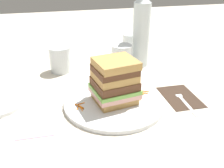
{
  "coord_description": "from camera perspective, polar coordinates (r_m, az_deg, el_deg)",
  "views": [
    {
      "loc": [
        -0.15,
        -0.63,
        0.39
      ],
      "look_at": [
        0.02,
        0.02,
        0.05
      ],
      "focal_mm": 40.24,
      "sensor_mm": 36.0,
      "label": 1
    }
  ],
  "objects": [
    {
      "name": "water_bottle",
      "position": [
        0.99,
        6.65,
        11.82
      ],
      "size": [
        0.07,
        0.07,
        0.31
      ],
      "color": "silver",
      "rests_on": "ground_plane"
    },
    {
      "name": "ground_plane",
      "position": [
        0.75,
        -0.83,
        -4.35
      ],
      "size": [
        3.0,
        3.0,
        0.0
      ],
      "primitive_type": "plane",
      "color": "beige"
    },
    {
      "name": "main_plate",
      "position": [
        0.75,
        0.56,
        -4.18
      ],
      "size": [
        0.3,
        0.3,
        0.01
      ],
      "primitive_type": "cylinder",
      "color": "white",
      "rests_on": "ground_plane"
    },
    {
      "name": "sandwich",
      "position": [
        0.71,
        0.62,
        0.6
      ],
      "size": [
        0.14,
        0.13,
        0.13
      ],
      "color": "tan",
      "rests_on": "main_plate"
    },
    {
      "name": "napkin_dark",
      "position": [
        0.81,
        15.23,
        -2.81
      ],
      "size": [
        0.1,
        0.15,
        0.0
      ],
      "primitive_type": "cube",
      "rotation": [
        0.0,
        0.0,
        -0.02
      ],
      "color": "#38281E",
      "rests_on": "ground_plane"
    },
    {
      "name": "carrot_shred_12",
      "position": [
        0.8,
        7.55,
        -1.64
      ],
      "size": [
        0.02,
        0.02,
        0.0
      ],
      "primitive_type": "cylinder",
      "rotation": [
        0.0,
        1.57,
        2.57
      ],
      "color": "orange",
      "rests_on": "main_plate"
    },
    {
      "name": "carrot_shred_11",
      "position": [
        0.76,
        6.09,
        -2.97
      ],
      "size": [
        0.01,
        0.02,
        0.0
      ],
      "primitive_type": "cylinder",
      "rotation": [
        0.0,
        1.57,
        5.3
      ],
      "color": "orange",
      "rests_on": "main_plate"
    },
    {
      "name": "knife",
      "position": [
        0.73,
        -13.88,
        -6.28
      ],
      "size": [
        0.02,
        0.2,
        0.0
      ],
      "color": "silver",
      "rests_on": "ground_plane"
    },
    {
      "name": "carrot_shred_1",
      "position": [
        0.71,
        -7.77,
        -5.27
      ],
      "size": [
        0.01,
        0.03,
        0.0
      ],
      "primitive_type": "cylinder",
      "rotation": [
        0.0,
        1.57,
        4.41
      ],
      "color": "orange",
      "rests_on": "main_plate"
    },
    {
      "name": "carrot_shred_5",
      "position": [
        0.79,
        5.67,
        -1.93
      ],
      "size": [
        0.01,
        0.03,
        0.0
      ],
      "primitive_type": "cylinder",
      "rotation": [
        0.0,
        1.57,
        4.39
      ],
      "color": "orange",
      "rests_on": "main_plate"
    },
    {
      "name": "carrot_shred_13",
      "position": [
        0.79,
        5.34,
        -1.88
      ],
      "size": [
        0.02,
        0.03,
        0.0
      ],
      "primitive_type": "cylinder",
      "rotation": [
        0.0,
        1.57,
        4.1
      ],
      "color": "orange",
      "rests_on": "main_plate"
    },
    {
      "name": "empty_tumbler_1",
      "position": [
        0.97,
        -11.65,
        5.5
      ],
      "size": [
        0.08,
        0.08,
        0.1
      ],
      "primitive_type": "cylinder",
      "color": "silver",
      "rests_on": "ground_plane"
    },
    {
      "name": "carrot_shred_8",
      "position": [
        0.78,
        5.67,
        -2.12
      ],
      "size": [
        0.01,
        0.03,
        0.0
      ],
      "primitive_type": "cylinder",
      "rotation": [
        0.0,
        1.57,
        1.41
      ],
      "color": "orange",
      "rests_on": "main_plate"
    },
    {
      "name": "fork",
      "position": [
        0.79,
        15.92,
        -3.39
      ],
      "size": [
        0.02,
        0.17,
        0.0
      ],
      "color": "silver",
      "rests_on": "napkin_dark"
    },
    {
      "name": "carrot_shred_10",
      "position": [
        0.79,
        6.3,
        -1.88
      ],
      "size": [
        0.02,
        0.03,
        0.0
      ],
      "primitive_type": "cylinder",
      "rotation": [
        0.0,
        1.57,
        5.32
      ],
      "color": "orange",
      "rests_on": "main_plate"
    },
    {
      "name": "juice_glass",
      "position": [
        0.96,
        2.21,
        5.61
      ],
      "size": [
        0.08,
        0.08,
        0.1
      ],
      "color": "white",
      "rests_on": "ground_plane"
    },
    {
      "name": "carrot_shred_3",
      "position": [
        0.71,
        -7.0,
        -5.59
      ],
      "size": [
        0.01,
        0.02,
        0.0
      ],
      "primitive_type": "cylinder",
      "rotation": [
        0.0,
        1.57,
        4.85
      ],
      "color": "orange",
      "rests_on": "main_plate"
    },
    {
      "name": "carrot_shred_6",
      "position": [
        0.78,
        6.31,
        -2.35
      ],
      "size": [
        0.03,
        0.01,
        0.0
      ],
      "primitive_type": "cylinder",
      "rotation": [
        0.0,
        1.57,
        0.27
      ],
      "color": "orange",
      "rests_on": "main_plate"
    },
    {
      "name": "carrot_shred_9",
      "position": [
        0.79,
        7.05,
        -1.94
      ],
      "size": [
        0.03,
        0.02,
        0.0
      ],
      "primitive_type": "cylinder",
      "rotation": [
        0.0,
        1.57,
        2.53
      ],
      "color": "orange",
      "rests_on": "main_plate"
    },
    {
      "name": "carrot_shred_7",
      "position": [
        0.76,
        6.61,
        -3.06
      ],
      "size": [
        0.02,
        0.03,
        0.0
      ],
      "primitive_type": "cylinder",
      "rotation": [
        0.0,
        1.57,
        4.25
      ],
      "color": "orange",
      "rests_on": "main_plate"
    },
    {
      "name": "empty_tumbler_0",
      "position": [
        1.14,
        4.16,
        9.01
      ],
      "size": [
        0.07,
        0.07,
        0.09
      ],
      "primitive_type": "cylinder",
      "color": "silver",
      "rests_on": "ground_plane"
    },
    {
      "name": "carrot_shred_0",
      "position": [
        0.73,
        -7.3,
        -4.5
      ],
      "size": [
        0.03,
        0.01,
        0.0
      ],
      "primitive_type": "cylinder",
      "rotation": [
        0.0,
        1.57,
        0.28
      ],
      "color": "orange",
      "rests_on": "main_plate"
    },
    {
      "name": "carrot_shred_4",
      "position": [
        0.72,
        -7.49,
        -4.94
      ],
      "size": [
        0.02,
        0.03,
        0.0
      ],
      "primitive_type": "cylinder",
      "rotation": [
        0.0,
        1.57,
        2.2
      ],
      "color": "orange",
      "rests_on": "main_plate"
    },
    {
      "name": "napkin_pink",
      "position": [
        0.68,
        -17.01,
        -9.31
      ],
      "size": [
        0.09,
        0.09,
        0.0
      ],
      "primitive_type": "cube",
      "rotation": [
        0.0,
        0.0,
        -0.02
      ],
      "color": "pink",
      "rests_on": "ground_plane"
    },
    {
      "name": "carrot_shred_2",
      "position": [
        0.71,
        -6.96,
        -5.31
      ],
      "size": [
        0.01,
        0.02,
        0.0
      ],
      "primitive_type": "cylinder",
      "rotation": [
        0.0,
        1.57,
        2.11
      ],
      "color": "orange",
      "rests_on": "main_plate"
    }
  ]
}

